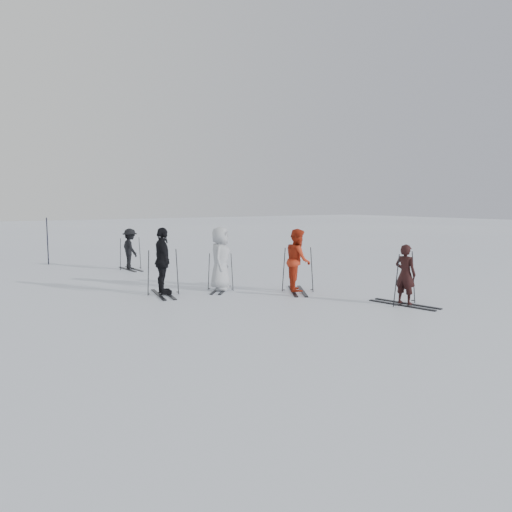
{
  "coord_description": "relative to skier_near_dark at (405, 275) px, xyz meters",
  "views": [
    {
      "loc": [
        -7.85,
        -10.96,
        2.58
      ],
      "look_at": [
        0.0,
        1.0,
        1.0
      ],
      "focal_mm": 35.0,
      "sensor_mm": 36.0,
      "label": 1
    }
  ],
  "objects": [
    {
      "name": "skis_red",
      "position": [
        -1.09,
        2.92,
        -0.09
      ],
      "size": [
        2.04,
        1.75,
        1.31
      ],
      "primitive_type": null,
      "rotation": [
        0.0,
        0.0,
        1.03
      ],
      "color": "black",
      "rests_on": "ground"
    },
    {
      "name": "skier_grey",
      "position": [
        -2.83,
        4.31,
        0.16
      ],
      "size": [
        1.02,
        1.05,
        1.82
      ],
      "primitive_type": "imported",
      "rotation": [
        0.0,
        0.0,
        0.86
      ],
      "color": "#ACB0B6",
      "rests_on": "ground"
    },
    {
      "name": "piste_marker",
      "position": [
        -5.8,
        13.41,
        0.21
      ],
      "size": [
        0.05,
        0.05,
        1.91
      ],
      "primitive_type": "cylinder",
      "rotation": [
        0.0,
        0.0,
        -0.37
      ],
      "color": "black",
      "rests_on": "ground"
    },
    {
      "name": "skier_uphill_far",
      "position": [
        -3.5,
        10.07,
        0.01
      ],
      "size": [
        0.59,
        1.0,
        1.52
      ],
      "primitive_type": "imported",
      "rotation": [
        0.0,
        0.0,
        1.6
      ],
      "color": "black",
      "rests_on": "ground"
    },
    {
      "name": "skis_near_dark",
      "position": [
        0.0,
        0.0,
        -0.07
      ],
      "size": [
        2.01,
        1.32,
        1.36
      ],
      "primitive_type": null,
      "rotation": [
        0.0,
        0.0,
        1.76
      ],
      "color": "black",
      "rests_on": "ground"
    },
    {
      "name": "ground",
      "position": [
        -1.95,
        2.77,
        -0.75
      ],
      "size": [
        120.0,
        120.0,
        0.0
      ],
      "primitive_type": "plane",
      "color": "silver",
      "rests_on": "ground"
    },
    {
      "name": "skis_uphill_left",
      "position": [
        -4.5,
        4.56,
        -0.1
      ],
      "size": [
        1.94,
        1.28,
        1.3
      ],
      "primitive_type": null,
      "rotation": [
        0.0,
        0.0,
        1.37
      ],
      "color": "black",
      "rests_on": "ground"
    },
    {
      "name": "skis_uphill_far",
      "position": [
        -3.5,
        10.07,
        -0.12
      ],
      "size": [
        1.73,
        0.95,
        1.25
      ],
      "primitive_type": null,
      "rotation": [
        0.0,
        0.0,
        1.6
      ],
      "color": "black",
      "rests_on": "ground"
    },
    {
      "name": "skier_red",
      "position": [
        -1.09,
        2.92,
        0.14
      ],
      "size": [
        1.02,
        1.08,
        1.77
      ],
      "primitive_type": "imported",
      "rotation": [
        0.0,
        0.0,
        1.03
      ],
      "color": "#B12B14",
      "rests_on": "ground"
    },
    {
      "name": "skier_near_dark",
      "position": [
        0.0,
        0.0,
        0.0
      ],
      "size": [
        0.45,
        0.6,
        1.49
      ],
      "primitive_type": "imported",
      "rotation": [
        0.0,
        0.0,
        1.76
      ],
      "color": "black",
      "rests_on": "ground"
    },
    {
      "name": "skier_uphill_left",
      "position": [
        -4.5,
        4.56,
        0.17
      ],
      "size": [
        0.65,
        1.14,
        1.83
      ],
      "primitive_type": "imported",
      "rotation": [
        0.0,
        0.0,
        1.37
      ],
      "color": "black",
      "rests_on": "ground"
    },
    {
      "name": "skis_grey",
      "position": [
        -2.83,
        4.31,
        -0.19
      ],
      "size": [
        1.69,
        1.61,
        1.12
      ],
      "primitive_type": null,
      "rotation": [
        0.0,
        0.0,
        0.86
      ],
      "color": "black",
      "rests_on": "ground"
    }
  ]
}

